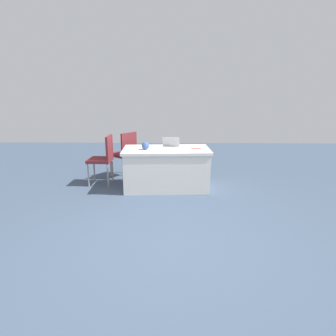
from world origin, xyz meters
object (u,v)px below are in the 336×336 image
object	(u,v)px
chair_aisle	(125,151)
laptop_silver	(170,147)
chair_near_front	(103,156)
scissors_red	(196,149)
table_foreground	(166,168)
yarn_ball	(145,146)

from	to	relation	value
chair_aisle	laptop_silver	size ratio (longest dim) A/B	2.79
chair_near_front	chair_aisle	xyz separation A→B (m)	(-0.34, -0.48, 0.00)
chair_near_front	scissors_red	size ratio (longest dim) A/B	5.37
chair_near_front	chair_aisle	bearing A→B (deg)	-34.09
scissors_red	chair_near_front	bearing A→B (deg)	-12.00
chair_aisle	scissors_red	distance (m)	1.62
table_foreground	chair_near_front	bearing A→B (deg)	-10.03
chair_aisle	laptop_silver	distance (m)	1.24
table_foreground	chair_aisle	bearing A→B (deg)	-38.22
laptop_silver	scissors_red	size ratio (longest dim) A/B	1.93
table_foreground	chair_near_front	xyz separation A→B (m)	(1.24, -0.22, 0.18)
chair_near_front	yarn_ball	bearing A→B (deg)	-108.33
laptop_silver	table_foreground	bearing A→B (deg)	-19.27
chair_near_front	chair_aisle	distance (m)	0.59
laptop_silver	yarn_ball	bearing A→B (deg)	12.54
chair_near_front	scissors_red	distance (m)	1.81
table_foreground	chair_aisle	xyz separation A→B (m)	(0.89, -0.70, 0.18)
laptop_silver	yarn_ball	xyz separation A→B (m)	(0.45, 0.05, 0.03)
chair_aisle	yarn_ball	xyz separation A→B (m)	(-0.51, 0.79, 0.27)
table_foreground	laptop_silver	distance (m)	0.43
chair_near_front	yarn_ball	world-z (taller)	chair_near_front
table_foreground	chair_aisle	distance (m)	1.15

